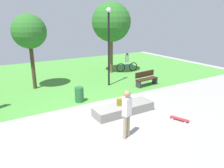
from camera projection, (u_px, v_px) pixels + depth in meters
ground_plane at (98, 115)px, 9.59m from camera, size 28.00×28.00×0.00m
grass_lawn at (50, 77)px, 15.93m from camera, size 26.60×12.49×0.01m
concrete_ledge at (124, 109)px, 9.79m from camera, size 2.84×0.91×0.40m
backpack_on_ledge at (120, 102)px, 9.63m from camera, size 0.34×0.31×0.32m
skater_performing_trick at (127, 110)px, 7.52m from camera, size 0.41×0.30×1.80m
skateboard_by_ledge at (179, 119)px, 9.12m from camera, size 0.47×0.82×0.08m
park_bench_far_left at (146, 78)px, 13.75m from camera, size 1.64×0.62×0.91m
tree_leaning_ash at (29, 32)px, 12.31m from camera, size 1.97×1.97×4.42m
tree_young_birch at (111, 22)px, 16.11m from camera, size 2.94×2.94×5.35m
lamp_post at (109, 41)px, 13.11m from camera, size 0.28×0.28×4.76m
trash_bin at (79, 95)px, 11.06m from camera, size 0.45×0.45×0.79m
cyclist_on_bicycle at (127, 63)px, 17.47m from camera, size 1.79×0.44×1.52m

